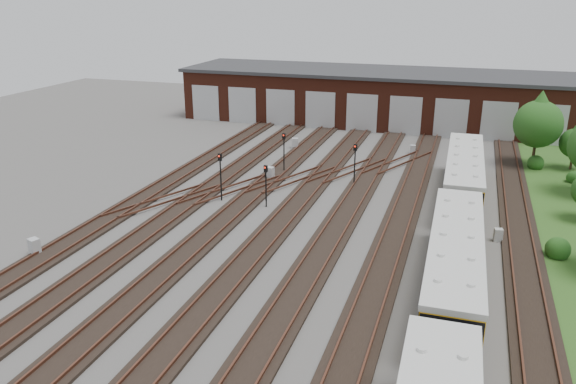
% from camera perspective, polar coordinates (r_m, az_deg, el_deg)
% --- Properties ---
extents(ground, '(120.00, 120.00, 0.00)m').
position_cam_1_polar(ground, '(35.15, -0.18, -6.54)').
color(ground, '#444240').
rests_on(ground, ground).
extents(track_network, '(30.40, 70.00, 0.33)m').
position_cam_1_polar(track_network, '(35.65, -0.14, -5.95)').
color(track_network, black).
rests_on(track_network, ground).
extents(maintenance_shed, '(51.00, 12.50, 6.35)m').
position_cam_1_polar(maintenance_shed, '(71.66, 10.05, 9.52)').
color(maintenance_shed, '#532114').
rests_on(maintenance_shed, ground).
extents(metro_train, '(2.98, 47.19, 3.13)m').
position_cam_1_polar(metro_train, '(31.40, 16.56, -6.88)').
color(metro_train, black).
rests_on(metro_train, ground).
extents(signal_mast_0, '(0.27, 0.25, 3.62)m').
position_cam_1_polar(signal_mast_0, '(50.55, -0.42, 4.53)').
color(signal_mast_0, black).
rests_on(signal_mast_0, ground).
extents(signal_mast_1, '(0.31, 0.29, 3.81)m').
position_cam_1_polar(signal_mast_1, '(43.79, -6.88, 2.13)').
color(signal_mast_1, black).
rests_on(signal_mast_1, ground).
extents(signal_mast_2, '(0.30, 0.28, 3.31)m').
position_cam_1_polar(signal_mast_2, '(42.26, -2.26, 1.18)').
color(signal_mast_2, black).
rests_on(signal_mast_2, ground).
extents(signal_mast_3, '(0.30, 0.28, 3.62)m').
position_cam_1_polar(signal_mast_3, '(47.23, 6.81, 3.29)').
color(signal_mast_3, black).
rests_on(signal_mast_3, ground).
extents(relay_cabinet_0, '(0.80, 0.74, 1.09)m').
position_cam_1_polar(relay_cabinet_0, '(38.52, -24.36, -5.09)').
color(relay_cabinet_0, '#AEB0B3').
rests_on(relay_cabinet_0, ground).
extents(relay_cabinet_1, '(0.77, 0.70, 1.07)m').
position_cam_1_polar(relay_cabinet_1, '(59.02, 0.72, 4.99)').
color(relay_cabinet_1, '#AEB0B3').
rests_on(relay_cabinet_1, ground).
extents(relay_cabinet_2, '(0.76, 0.67, 1.09)m').
position_cam_1_polar(relay_cabinet_2, '(49.14, -1.85, 1.94)').
color(relay_cabinet_2, '#AEB0B3').
rests_on(relay_cabinet_2, ground).
extents(relay_cabinet_3, '(0.55, 0.46, 0.87)m').
position_cam_1_polar(relay_cabinet_3, '(58.43, 12.56, 4.26)').
color(relay_cabinet_3, '#AEB0B3').
rests_on(relay_cabinet_3, ground).
extents(relay_cabinet_4, '(0.60, 0.53, 0.88)m').
position_cam_1_polar(relay_cabinet_4, '(39.50, 20.57, -4.11)').
color(relay_cabinet_4, '#AEB0B3').
rests_on(relay_cabinet_4, ground).
extents(tree_0, '(4.35, 4.35, 7.20)m').
position_cam_1_polar(tree_0, '(56.41, 24.15, 6.84)').
color(tree_0, '#362618').
rests_on(tree_0, ground).
extents(tree_1, '(2.68, 2.68, 4.44)m').
position_cam_1_polar(tree_1, '(57.37, 27.16, 4.75)').
color(tree_1, '#362618').
rests_on(tree_1, ground).
extents(bush_0, '(1.52, 1.52, 1.52)m').
position_cam_1_polar(bush_0, '(38.54, 25.77, -4.95)').
color(bush_0, '#1E4C15').
rests_on(bush_0, ground).
extents(bush_1, '(1.50, 1.50, 1.50)m').
position_cam_1_polar(bush_1, '(56.81, 23.88, 2.91)').
color(bush_1, '#1E4C15').
rests_on(bush_1, ground).
extents(bush_2, '(1.20, 1.20, 1.20)m').
position_cam_1_polar(bush_2, '(54.05, 27.05, 1.46)').
color(bush_2, '#1E4C15').
rests_on(bush_2, ground).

